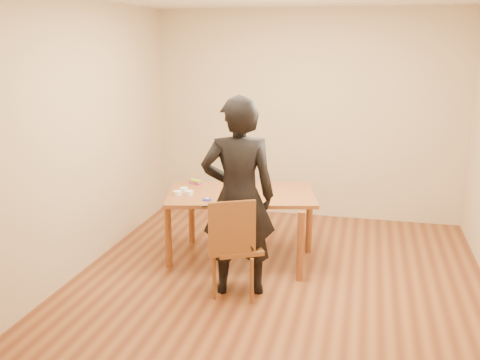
% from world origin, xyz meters
% --- Properties ---
extents(room_shell, '(4.00, 4.50, 2.70)m').
position_xyz_m(room_shell, '(0.00, 0.34, 1.35)').
color(room_shell, '#5E2E17').
rests_on(room_shell, ground).
extents(dining_table, '(1.68, 1.22, 0.04)m').
position_xyz_m(dining_table, '(-0.48, 0.54, 0.73)').
color(dining_table, brown).
rests_on(dining_table, floor).
extents(dining_chair, '(0.55, 0.55, 0.04)m').
position_xyz_m(dining_chair, '(-0.33, -0.24, 0.45)').
color(dining_chair, brown).
rests_on(dining_chair, floor).
extents(cake_plate, '(0.31, 0.31, 0.02)m').
position_xyz_m(cake_plate, '(-0.50, 0.52, 0.76)').
color(cake_plate, '#B40C19').
rests_on(cake_plate, dining_table).
extents(cake, '(0.20, 0.20, 0.06)m').
position_xyz_m(cake, '(-0.50, 0.52, 0.80)').
color(cake, white).
rests_on(cake, cake_plate).
extents(frosting_dome, '(0.20, 0.20, 0.03)m').
position_xyz_m(frosting_dome, '(-0.50, 0.52, 0.85)').
color(frosting_dome, white).
rests_on(frosting_dome, cake).
extents(frosting_tub, '(0.08, 0.08, 0.07)m').
position_xyz_m(frosting_tub, '(-0.55, 0.08, 0.78)').
color(frosting_tub, white).
rests_on(frosting_tub, dining_table).
extents(frosting_lid, '(0.09, 0.09, 0.01)m').
position_xyz_m(frosting_lid, '(-0.75, 0.20, 0.75)').
color(frosting_lid, '#171B99').
rests_on(frosting_lid, dining_table).
extents(frosting_dollop, '(0.04, 0.04, 0.02)m').
position_xyz_m(frosting_dollop, '(-0.75, 0.20, 0.77)').
color(frosting_dollop, white).
rests_on(frosting_dollop, frosting_lid).
extents(ramekin_green, '(0.09, 0.09, 0.04)m').
position_xyz_m(ramekin_green, '(-0.99, 0.35, 0.77)').
color(ramekin_green, white).
rests_on(ramekin_green, dining_table).
extents(ramekin_yellow, '(0.09, 0.09, 0.04)m').
position_xyz_m(ramekin_yellow, '(-1.07, 0.44, 0.77)').
color(ramekin_yellow, white).
rests_on(ramekin_yellow, dining_table).
extents(ramekin_multi, '(0.09, 0.09, 0.04)m').
position_xyz_m(ramekin_multi, '(-1.10, 0.31, 0.77)').
color(ramekin_multi, white).
rests_on(ramekin_multi, dining_table).
extents(candy_box_pink, '(0.16, 0.11, 0.02)m').
position_xyz_m(candy_box_pink, '(-1.05, 0.77, 0.76)').
color(candy_box_pink, '#E235A2').
rests_on(candy_box_pink, dining_table).
extents(candy_box_green, '(0.15, 0.12, 0.02)m').
position_xyz_m(candy_box_green, '(-1.06, 0.78, 0.78)').
color(candy_box_green, green).
rests_on(candy_box_green, candy_box_pink).
extents(spatula, '(0.13, 0.12, 0.01)m').
position_xyz_m(spatula, '(-0.66, 0.01, 0.75)').
color(spatula, black).
rests_on(spatula, dining_table).
extents(person, '(0.77, 0.61, 1.84)m').
position_xyz_m(person, '(-0.33, -0.19, 0.92)').
color(person, black).
rests_on(person, floor).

